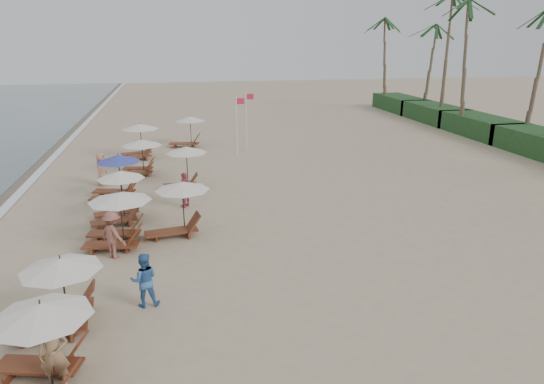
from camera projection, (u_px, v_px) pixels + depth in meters
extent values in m
plane|color=tan|center=(280.00, 286.00, 15.98)|extent=(160.00, 160.00, 0.00)
cube|color=white|center=(4.00, 209.00, 23.16)|extent=(0.50, 140.00, 0.02)
cube|color=#193D1C|center=(481.00, 126.00, 40.52)|extent=(3.20, 8.00, 1.60)
cube|color=#193D1C|center=(434.00, 113.00, 47.53)|extent=(3.20, 8.00, 1.60)
cube|color=#193D1C|center=(400.00, 104.00, 54.53)|extent=(3.20, 8.00, 1.60)
cylinder|color=brown|center=(532.00, 79.00, 35.72)|extent=(0.36, 0.36, 9.80)
cylinder|color=brown|center=(469.00, 70.00, 40.12)|extent=(0.36, 0.36, 10.60)
cylinder|color=brown|center=(446.00, 62.00, 45.03)|extent=(0.36, 0.36, 11.40)
cylinder|color=brown|center=(426.00, 71.00, 50.42)|extent=(0.36, 0.36, 9.00)
cylinder|color=brown|center=(388.00, 65.00, 54.81)|extent=(0.36, 0.36, 9.80)
cylinder|color=black|center=(47.00, 349.00, 10.99)|extent=(0.05, 0.05, 2.15)
cone|color=white|center=(41.00, 310.00, 10.70)|extent=(2.25, 2.25, 0.35)
cylinder|color=black|center=(65.00, 294.00, 13.49)|extent=(0.05, 0.05, 2.01)
cone|color=white|center=(61.00, 264.00, 13.21)|extent=(2.21, 2.21, 0.35)
cylinder|color=black|center=(122.00, 220.00, 18.90)|extent=(0.05, 0.05, 2.08)
cone|color=white|center=(120.00, 197.00, 18.62)|extent=(2.42, 2.42, 0.35)
cylinder|color=black|center=(123.00, 197.00, 21.32)|extent=(0.05, 0.05, 2.25)
cone|color=white|center=(120.00, 175.00, 21.01)|extent=(2.05, 2.05, 0.35)
cylinder|color=black|center=(120.00, 178.00, 24.25)|extent=(0.05, 0.05, 2.23)
cone|color=#3840A5|center=(118.00, 158.00, 23.95)|extent=(2.17, 2.17, 0.35)
cylinder|color=black|center=(143.00, 157.00, 28.99)|extent=(0.05, 0.05, 2.00)
cone|color=white|center=(142.00, 143.00, 28.72)|extent=(2.37, 2.37, 0.35)
cylinder|color=black|center=(141.00, 142.00, 32.71)|extent=(0.05, 0.05, 2.27)
cone|color=white|center=(140.00, 126.00, 32.40)|extent=(2.46, 2.46, 0.35)
cylinder|color=black|center=(183.00, 209.00, 20.05)|extent=(0.05, 0.05, 2.15)
cone|color=white|center=(182.00, 186.00, 19.75)|extent=(2.24, 2.24, 0.35)
cylinder|color=black|center=(187.00, 167.00, 26.45)|extent=(0.05, 0.05, 2.15)
cone|color=white|center=(186.00, 150.00, 26.16)|extent=(2.24, 2.24, 0.35)
cylinder|color=black|center=(191.00, 132.00, 36.58)|extent=(0.05, 0.05, 2.15)
cone|color=white|center=(190.00, 119.00, 36.28)|extent=(2.24, 2.24, 0.35)
imported|color=#A17D57|center=(54.00, 353.00, 11.08)|extent=(0.70, 0.48, 1.85)
imported|color=#386AAA|center=(144.00, 280.00, 14.59)|extent=(0.85, 0.67, 1.70)
imported|color=#8E5448|center=(113.00, 235.00, 17.81)|extent=(1.31, 1.30, 1.81)
imported|color=#B74952|center=(185.00, 190.00, 23.29)|extent=(0.96, 1.03, 1.70)
imported|color=tan|center=(101.00, 169.00, 26.71)|extent=(0.74, 0.98, 1.82)
cylinder|color=silver|center=(237.00, 127.00, 32.85)|extent=(0.08, 0.08, 4.17)
cube|color=#BB233B|center=(240.00, 101.00, 32.40)|extent=(0.55, 0.02, 0.40)
cylinder|color=silver|center=(246.00, 121.00, 34.93)|extent=(0.08, 0.08, 4.23)
cube|color=#BB233B|center=(250.00, 97.00, 34.47)|extent=(0.55, 0.02, 0.40)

